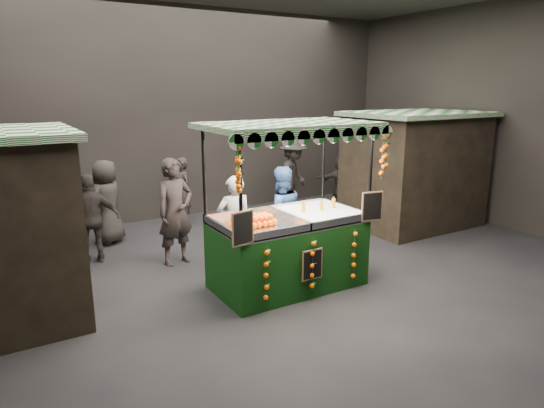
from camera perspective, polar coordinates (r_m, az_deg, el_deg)
ground at (r=7.82m, az=1.95°, el=-9.67°), size 12.00×12.00×0.00m
market_hall at (r=7.18m, az=2.18°, el=15.93°), size 12.10×10.10×5.05m
neighbour_stall_right at (r=11.35m, az=16.72°, el=4.10°), size 3.00×2.20×2.60m
juice_stall at (r=7.48m, az=2.14°, el=-4.14°), size 2.70×1.59×2.62m
vendor_grey at (r=8.17m, az=-4.56°, el=-2.39°), size 0.67×0.49×1.68m
vendor_blue at (r=8.49m, az=1.01°, el=-1.38°), size 0.98×0.83×1.78m
shopper_0 at (r=8.62m, az=-11.57°, el=-0.93°), size 0.78×0.60×1.93m
shopper_1 at (r=11.28m, az=10.70°, el=2.62°), size 1.18×1.10×1.93m
shopper_2 at (r=9.13m, az=-20.94°, el=-1.68°), size 1.02×0.56×1.64m
shopper_3 at (r=11.86m, az=2.57°, el=3.36°), size 1.43×1.28×1.92m
shopper_4 at (r=10.16m, az=-19.26°, el=0.22°), size 1.00×0.96×1.72m
shopper_5 at (r=12.04m, az=8.58°, el=2.55°), size 1.29×1.42×1.58m
shopper_6 at (r=11.05m, az=-10.85°, el=1.44°), size 0.47×0.63×1.58m
shopper_7 at (r=9.40m, az=-23.75°, el=-0.83°), size 1.26×1.38×1.86m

